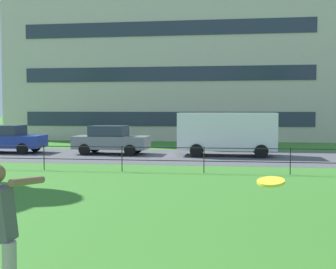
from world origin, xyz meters
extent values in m
cube|color=#4C4C51|center=(0.00, 20.39, 0.00)|extent=(80.00, 6.94, 0.01)
cylinder|color=black|center=(-3.17, 14.85, 0.50)|extent=(0.04, 0.04, 1.00)
cylinder|color=black|center=(0.00, 14.85, 0.50)|extent=(0.04, 0.04, 1.00)
cylinder|color=black|center=(3.17, 14.85, 0.50)|extent=(0.04, 0.04, 1.00)
cylinder|color=black|center=(6.34, 14.85, 0.50)|extent=(0.04, 0.04, 1.00)
cylinder|color=black|center=(0.00, 14.85, 0.45)|extent=(31.69, 0.03, 0.03)
cylinder|color=black|center=(0.00, 14.85, 0.95)|extent=(31.69, 0.03, 0.03)
cylinder|color=brown|center=(1.51, 3.83, 1.51)|extent=(0.19, 0.63, 0.15)
cylinder|color=yellow|center=(4.30, 3.26, 1.66)|extent=(0.36, 0.36, 0.07)
cube|color=#233899|center=(-8.06, 21.12, 0.64)|extent=(4.02, 1.75, 0.68)
cube|color=#2D3847|center=(-8.21, 21.11, 1.26)|extent=(1.92, 1.54, 0.56)
cylinder|color=black|center=(-6.83, 21.94, 0.30)|extent=(0.60, 0.21, 0.60)
cylinder|color=black|center=(-6.81, 20.32, 0.30)|extent=(0.60, 0.21, 0.60)
cube|color=slate|center=(-2.09, 21.11, 0.64)|extent=(4.06, 1.85, 0.68)
cube|color=#2D3847|center=(-2.24, 21.12, 1.26)|extent=(1.96, 1.59, 0.56)
cylinder|color=black|center=(-0.82, 21.87, 0.30)|extent=(0.61, 0.22, 0.60)
cylinder|color=black|center=(-0.88, 20.26, 0.30)|extent=(0.61, 0.22, 0.60)
cylinder|color=black|center=(-3.30, 21.96, 0.30)|extent=(0.61, 0.22, 0.60)
cylinder|color=black|center=(-3.36, 20.35, 0.30)|extent=(0.61, 0.22, 0.60)
cube|color=white|center=(4.08, 21.04, 1.29)|extent=(5.00, 1.96, 1.90)
cube|color=#283342|center=(6.08, 21.04, 1.62)|extent=(0.12, 1.67, 0.76)
cylinder|color=black|center=(5.78, 21.97, 0.34)|extent=(0.68, 0.24, 0.68)
cylinder|color=black|center=(5.78, 20.11, 0.34)|extent=(0.68, 0.24, 0.68)
cylinder|color=black|center=(2.58, 21.97, 0.34)|extent=(0.68, 0.24, 0.68)
cylinder|color=black|center=(2.58, 20.11, 0.34)|extent=(0.68, 0.24, 0.68)
cube|color=beige|center=(-0.48, 36.55, 8.58)|extent=(26.46, 11.40, 17.15)
cube|color=#283342|center=(-0.48, 30.82, 1.72)|extent=(22.23, 0.06, 1.10)
cube|color=#283342|center=(-0.48, 30.82, 5.15)|extent=(22.23, 0.06, 1.10)
cube|color=#283342|center=(-0.48, 30.82, 8.58)|extent=(22.23, 0.06, 1.10)
camera|label=1|loc=(3.82, -0.87, 2.36)|focal=44.66mm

